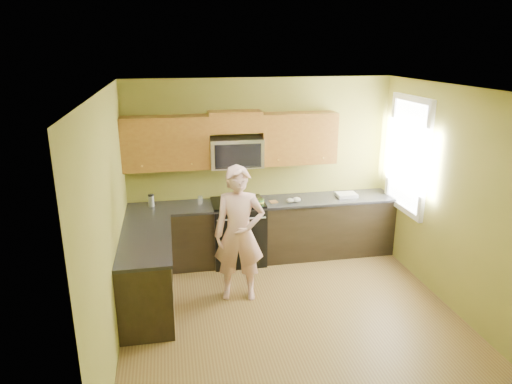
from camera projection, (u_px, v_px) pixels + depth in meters
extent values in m
plane|color=brown|center=(293.00, 318.00, 5.59)|extent=(4.00, 4.00, 0.00)
plane|color=white|center=(299.00, 90.00, 4.77)|extent=(4.00, 4.00, 0.00)
plane|color=olive|center=(260.00, 168.00, 7.05)|extent=(4.00, 0.00, 4.00)
plane|color=olive|center=(370.00, 307.00, 3.31)|extent=(4.00, 0.00, 4.00)
plane|color=olive|center=(110.00, 225.00, 4.82)|extent=(0.00, 4.00, 4.00)
plane|color=olive|center=(457.00, 202.00, 5.54)|extent=(0.00, 4.00, 4.00)
cube|color=black|center=(264.00, 231.00, 7.05)|extent=(4.00, 0.60, 0.88)
cube|color=black|center=(147.00, 274.00, 5.71)|extent=(0.60, 1.60, 0.88)
cube|color=black|center=(264.00, 203.00, 6.90)|extent=(4.00, 0.62, 0.04)
cube|color=black|center=(145.00, 240.00, 5.58)|extent=(0.62, 1.60, 0.04)
cube|color=brown|center=(235.00, 122.00, 6.60)|extent=(0.76, 0.33, 0.30)
imported|color=#E17D70|center=(239.00, 234.00, 5.81)|extent=(0.71, 0.53, 1.75)
cube|color=#B27F47|center=(274.00, 202.00, 6.85)|extent=(0.12, 0.12, 0.01)
ellipsoid|color=silver|center=(290.00, 200.00, 6.84)|extent=(0.13, 0.13, 0.06)
ellipsoid|color=silver|center=(297.00, 200.00, 6.87)|extent=(0.16, 0.16, 0.07)
cube|color=white|center=(346.00, 195.00, 7.11)|extent=(0.31, 0.25, 0.05)
cylinder|color=silver|center=(200.00, 200.00, 6.77)|extent=(0.08, 0.08, 0.12)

